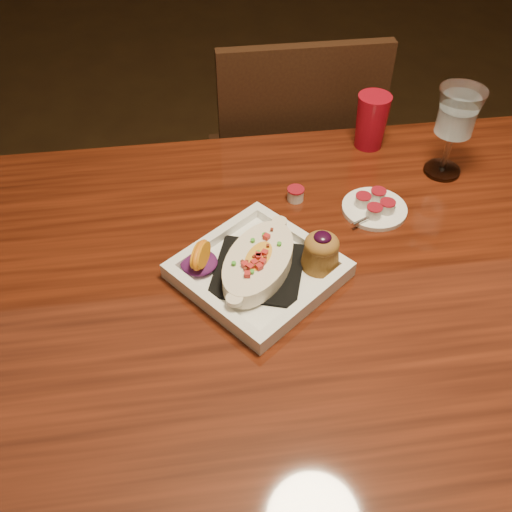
{
  "coord_description": "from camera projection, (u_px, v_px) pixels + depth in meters",
  "views": [
    {
      "loc": [
        -0.27,
        -0.66,
        1.47
      ],
      "look_at": [
        -0.18,
        0.04,
        0.77
      ],
      "focal_mm": 40.0,
      "sensor_mm": 36.0,
      "label": 1
    }
  ],
  "objects": [
    {
      "name": "red_tumbler",
      "position": [
        371.0,
        121.0,
        1.24
      ],
      "size": [
        0.07,
        0.07,
        0.12
      ],
      "primitive_type": "cone",
      "color": "maroon",
      "rests_on": "table"
    },
    {
      "name": "floor",
      "position": [
        323.0,
        464.0,
        1.53
      ],
      "size": [
        7.0,
        7.0,
        0.0
      ],
      "primitive_type": "plane",
      "color": "black",
      "rests_on": "ground"
    },
    {
      "name": "creamer_loose",
      "position": [
        296.0,
        194.0,
        1.13
      ],
      "size": [
        0.03,
        0.03,
        0.03
      ],
      "color": "silver",
      "rests_on": "table"
    },
    {
      "name": "table",
      "position": [
        352.0,
        306.0,
        1.07
      ],
      "size": [
        1.5,
        0.9,
        0.75
      ],
      "color": "#62210E",
      "rests_on": "floor"
    },
    {
      "name": "goblet",
      "position": [
        457.0,
        117.0,
        1.11
      ],
      "size": [
        0.09,
        0.09,
        0.19
      ],
      "color": "silver",
      "rests_on": "table"
    },
    {
      "name": "chair_far",
      "position": [
        289.0,
        171.0,
        1.62
      ],
      "size": [
        0.42,
        0.42,
        0.93
      ],
      "rotation": [
        0.0,
        0.0,
        3.14
      ],
      "color": "black",
      "rests_on": "floor"
    },
    {
      "name": "plate",
      "position": [
        265.0,
        264.0,
        0.98
      ],
      "size": [
        0.33,
        0.33,
        0.08
      ],
      "rotation": [
        0.0,
        0.0,
        0.66
      ],
      "color": "white",
      "rests_on": "table"
    },
    {
      "name": "saucer",
      "position": [
        374.0,
        207.0,
        1.11
      ],
      "size": [
        0.13,
        0.13,
        0.09
      ],
      "color": "white",
      "rests_on": "table"
    }
  ]
}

